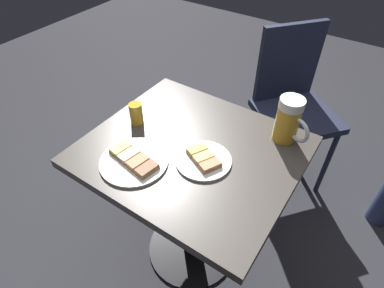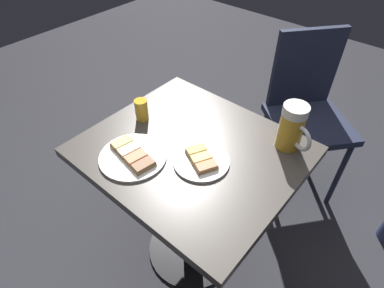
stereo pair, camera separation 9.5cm
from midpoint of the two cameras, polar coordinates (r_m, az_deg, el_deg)
ground_plane at (r=1.73m, az=1.66°, el=-18.13°), size 6.00×6.00×0.00m
cafe_table at (r=1.28m, az=2.14°, el=-6.11°), size 0.76×0.66×0.71m
plate_near at (r=1.11m, az=4.15°, el=-3.04°), size 0.20×0.20×0.03m
plate_far at (r=1.13m, az=-8.20°, el=-2.19°), size 0.24×0.24×0.03m
beer_mug at (r=1.18m, az=19.76°, el=2.70°), size 0.14×0.09×0.18m
beer_glass_small at (r=1.28m, az=-6.80°, el=6.08°), size 0.05×0.05×0.09m
cafe_chair at (r=1.77m, az=21.24°, el=6.03°), size 0.53×0.53×0.91m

